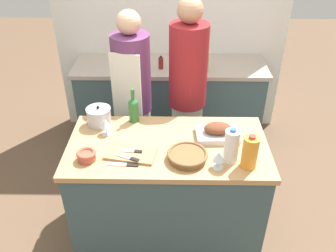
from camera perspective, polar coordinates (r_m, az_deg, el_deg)
The scene contains 22 objects.
ground_plane at distance 3.11m, azimuth -0.03°, elevation -16.66°, with size 12.00×12.00×0.00m, color brown.
kitchen_island at distance 2.77m, azimuth -0.04°, elevation -10.57°, with size 1.40×0.73×0.92m.
back_counter at distance 3.89m, azimuth 0.31°, elevation 3.73°, with size 1.96×0.60×0.91m.
back_wall at distance 3.89m, azimuth 0.41°, elevation 16.88°, with size 2.46×0.10×2.55m.
roasting_pan at distance 2.54m, azimuth 7.91°, elevation -0.97°, with size 0.31×0.23×0.11m.
wicker_basket at distance 2.33m, azimuth 3.12°, elevation -4.78°, with size 0.27×0.27×0.05m.
cutting_board at distance 2.39m, azimuth -6.01°, elevation -4.43°, with size 0.36×0.24×0.02m.
stock_pot at distance 2.70m, azimuth -11.00°, elevation 1.55°, with size 0.18×0.18×0.16m.
mixing_bowl at distance 2.38m, azimuth -12.96°, elevation -4.63°, with size 0.13×0.13×0.07m.
juice_jug at distance 2.28m, azimuth 13.01°, elevation -4.13°, with size 0.10×0.10×0.24m.
milk_jug at distance 2.30m, azimuth 10.14°, elevation -3.17°, with size 0.10×0.10×0.25m.
wine_bottle_green at distance 2.68m, azimuth -5.56°, elevation 2.77°, with size 0.07×0.07×0.27m.
wine_glass_left at distance 2.25m, azimuth 8.11°, elevation -4.93°, with size 0.08×0.08×0.12m.
wine_glass_right at distance 2.57m, azimuth -10.02°, elevation 0.35°, with size 0.08×0.08×0.12m.
knife_chef at distance 2.31m, azimuth -7.06°, elevation -6.18°, with size 0.21×0.05×0.01m.
knife_paring at distance 2.34m, azimuth -6.32°, elevation -5.06°, with size 0.16×0.09×0.01m.
knife_bread at distance 2.39m, azimuth -5.71°, elevation -4.01°, with size 0.14×0.05×0.01m.
condiment_bottle_tall at distance 3.57m, azimuth -1.15°, elevation 10.06°, with size 0.05×0.05×0.13m.
condiment_bottle_short at distance 3.53m, azimuth 6.02°, elevation 10.00°, with size 0.06×0.06×0.17m.
condiment_bottle_extra at distance 3.62m, azimuth -7.41°, elevation 10.73°, with size 0.06×0.06×0.20m.
person_cook_aproned at distance 3.07m, azimuth -5.65°, elevation 4.83°, with size 0.32×0.34×1.65m.
person_cook_guest at distance 3.05m, azimuth 3.15°, elevation 5.91°, with size 0.32×0.32×1.75m.
Camera 1 is at (0.03, -1.99, 2.39)m, focal length 38.00 mm.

